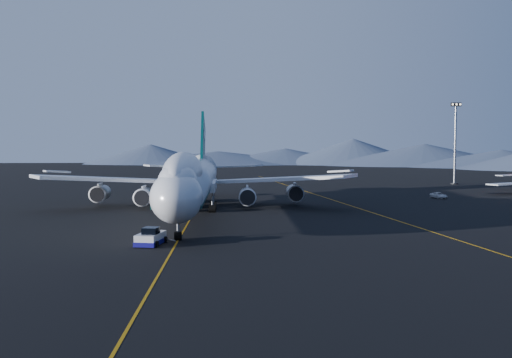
{
  "coord_description": "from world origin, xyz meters",
  "views": [
    {
      "loc": [
        7.08,
        -97.94,
        12.32
      ],
      "look_at": [
        10.86,
        0.25,
        6.0
      ],
      "focal_mm": 40.0,
      "sensor_mm": 36.0,
      "label": 1
    }
  ],
  "objects_px": {
    "pushback_tug": "(151,239)",
    "floodlight_mast": "(455,143)",
    "boeing_747": "(193,180)",
    "service_van": "(439,195)"
  },
  "relations": [
    {
      "from": "pushback_tug",
      "to": "floodlight_mast",
      "type": "bearing_deg",
      "value": 63.37
    },
    {
      "from": "boeing_747",
      "to": "floodlight_mast",
      "type": "height_order",
      "value": "floodlight_mast"
    },
    {
      "from": "service_van",
      "to": "floodlight_mast",
      "type": "height_order",
      "value": "floodlight_mast"
    },
    {
      "from": "pushback_tug",
      "to": "service_van",
      "type": "distance_m",
      "value": 78.1
    },
    {
      "from": "boeing_747",
      "to": "pushback_tug",
      "type": "distance_m",
      "value": 30.12
    },
    {
      "from": "boeing_747",
      "to": "service_van",
      "type": "bearing_deg",
      "value": 26.17
    },
    {
      "from": "pushback_tug",
      "to": "floodlight_mast",
      "type": "height_order",
      "value": "floodlight_mast"
    },
    {
      "from": "pushback_tug",
      "to": "service_van",
      "type": "xyz_separation_m",
      "value": [
        55.24,
        55.21,
        -0.05
      ]
    },
    {
      "from": "pushback_tug",
      "to": "service_van",
      "type": "height_order",
      "value": "pushback_tug"
    },
    {
      "from": "boeing_747",
      "to": "floodlight_mast",
      "type": "relative_size",
      "value": 3.02
    }
  ]
}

